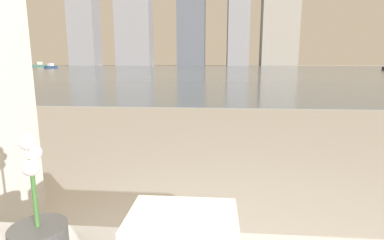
{
  "coord_description": "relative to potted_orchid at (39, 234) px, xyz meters",
  "views": [
    {
      "loc": [
        0.06,
        0.09,
        1.03
      ],
      "look_at": [
        -0.14,
        2.48,
        0.58
      ],
      "focal_mm": 28.0,
      "sensor_mm": 36.0,
      "label": 1
    }
  ],
  "objects": [
    {
      "name": "skyline_tower_2",
      "position": [
        -9.36,
        117.18,
        17.44
      ],
      "size": [
        10.1,
        11.53,
        36.0
      ],
      "color": "#4C515B",
      "rests_on": "ground_plane"
    },
    {
      "name": "harbor_boat_1",
      "position": [
        -33.1,
        58.31,
        -0.2
      ],
      "size": [
        1.62,
        2.81,
        1.0
      ],
      "color": "navy",
      "rests_on": "harbor_water"
    },
    {
      "name": "potted_orchid",
      "position": [
        0.0,
        0.0,
        0.0
      ],
      "size": [
        0.16,
        0.16,
        0.37
      ],
      "color": "#4C4C4C",
      "rests_on": "bathtub"
    },
    {
      "name": "harbor_boat_0",
      "position": [
        -44.22,
        72.45,
        -0.07
      ],
      "size": [
        2.95,
        3.77,
        1.37
      ],
      "color": "#335647",
      "rests_on": "harbor_water"
    },
    {
      "name": "skyline_tower_1",
      "position": [
        -31.7,
        117.18,
        18.81
      ],
      "size": [
        13.34,
        7.7,
        38.74
      ],
      "color": "slate",
      "rests_on": "ground_plane"
    },
    {
      "name": "harbor_water",
      "position": [
        0.44,
        61.18,
        -0.56
      ],
      "size": [
        180.0,
        110.0,
        0.01
      ],
      "color": "slate",
      "rests_on": "ground_plane"
    },
    {
      "name": "skyline_tower_4",
      "position": [
        23.52,
        117.18,
        19.37
      ],
      "size": [
        13.29,
        7.14,
        39.87
      ],
      "color": "gray",
      "rests_on": "ground_plane"
    },
    {
      "name": "skyline_tower_3",
      "position": [
        8.14,
        117.18,
        23.11
      ],
      "size": [
        7.72,
        12.6,
        47.33
      ],
      "color": "slate",
      "rests_on": "ground_plane"
    },
    {
      "name": "skyline_tower_0",
      "position": [
        -51.62,
        117.18,
        21.09
      ],
      "size": [
        10.3,
        8.52,
        43.29
      ],
      "color": "slate",
      "rests_on": "ground_plane"
    }
  ]
}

